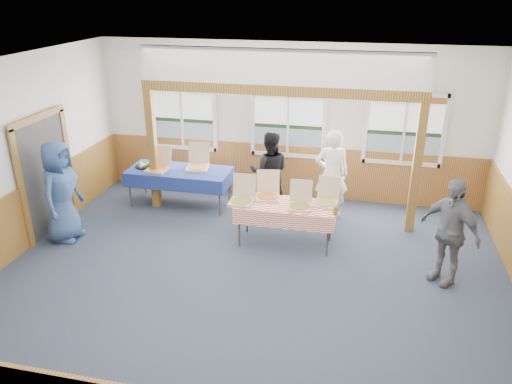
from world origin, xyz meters
TOP-DOWN VIEW (x-y plane):
  - floor at (0.00, 0.00)m, footprint 8.00×8.00m
  - ceiling at (0.00, 0.00)m, footprint 8.00×8.00m
  - wall_back at (0.00, 3.50)m, footprint 8.00×0.00m
  - wall_front at (0.00, -3.50)m, footprint 8.00×0.00m
  - wall_left at (-4.00, 0.00)m, footprint 0.00×8.00m
  - wainscot_back at (0.00, 3.48)m, footprint 7.98×0.05m
  - wainscot_left at (-3.98, 0.00)m, footprint 0.05×6.98m
  - cased_opening at (-3.96, 0.90)m, footprint 0.06×1.30m
  - window_left at (-2.30, 3.46)m, footprint 1.56×0.10m
  - window_mid at (0.00, 3.46)m, footprint 1.56×0.10m
  - window_right at (2.30, 3.46)m, footprint 1.56×0.10m
  - post_left at (-2.50, 2.30)m, footprint 0.15×0.15m
  - post_right at (2.50, 2.30)m, footprint 0.15×0.15m
  - cross_beam at (0.00, 2.30)m, footprint 5.15×0.18m
  - table_left at (-2.05, 2.48)m, footprint 2.13×1.06m
  - table_right at (0.34, 1.28)m, footprint 1.80×1.07m
  - pizza_box_a at (-2.44, 2.37)m, footprint 0.45×0.53m
  - pizza_box_b at (-1.70, 2.64)m, footprint 0.51×0.59m
  - pizza_box_c at (-0.41, 1.18)m, footprint 0.41×0.50m
  - pizza_box_d at (-0.01, 1.47)m, footprint 0.48×0.56m
  - pizza_box_e at (0.59, 1.20)m, footprint 0.41×0.49m
  - pizza_box_f at (1.00, 1.42)m, footprint 0.47×0.54m
  - veggie_tray at (-2.80, 2.48)m, footprint 0.37×0.37m
  - drink_glass at (1.19, 1.03)m, footprint 0.07×0.07m
  - woman_white at (1.00, 2.55)m, footprint 0.72×0.55m
  - woman_black at (-0.21, 2.62)m, footprint 0.88×0.73m
  - man_blue at (-3.50, 0.61)m, footprint 0.58×0.89m
  - person_grey at (2.90, 0.66)m, footprint 1.00×0.97m

SIDE VIEW (x-z plane):
  - floor at x=0.00m, z-range 0.00..0.00m
  - wainscot_back at x=0.00m, z-range 0.00..1.10m
  - wainscot_left at x=-3.98m, z-range 0.00..1.10m
  - table_right at x=0.34m, z-range 0.32..1.07m
  - table_left at x=-2.05m, z-range 0.33..1.08m
  - veggie_tray at x=-2.80m, z-range 0.74..0.83m
  - woman_black at x=-0.21m, z-range 0.00..1.62m
  - pizza_box_e at x=0.59m, z-range 0.61..1.03m
  - pizza_box_f at x=1.00m, z-range 0.61..1.04m
  - pizza_box_a at x=-2.44m, z-range 0.60..1.04m
  - pizza_box_c at x=-0.41m, z-range 0.60..1.04m
  - pizza_box_d at x=-0.01m, z-range 0.60..1.04m
  - pizza_box_b at x=-1.70m, z-range 0.59..1.06m
  - drink_glass at x=1.19m, z-range 0.76..0.91m
  - person_grey at x=2.90m, z-range 0.00..1.68m
  - woman_white at x=1.00m, z-range 0.00..1.76m
  - man_blue at x=-3.50m, z-range 0.00..1.81m
  - cased_opening at x=-3.96m, z-range 0.00..2.10m
  - post_left at x=-2.50m, z-range 0.00..2.40m
  - post_right at x=2.50m, z-range 0.00..2.40m
  - wall_back at x=0.00m, z-range -2.40..5.60m
  - wall_front at x=0.00m, z-range -2.40..5.60m
  - wall_left at x=-4.00m, z-range -2.40..5.60m
  - window_left at x=-2.30m, z-range 0.95..2.41m
  - window_mid at x=0.00m, z-range 0.95..2.41m
  - window_right at x=2.30m, z-range 0.95..2.41m
  - cross_beam at x=0.00m, z-range 2.40..2.58m
  - ceiling at x=0.00m, z-range 3.20..3.20m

